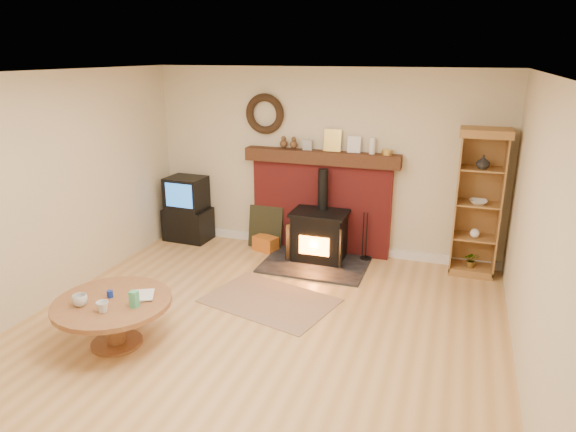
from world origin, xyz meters
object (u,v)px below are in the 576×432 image
at_px(wood_stove, 319,238).
at_px(curio_cabinet, 478,203).
at_px(coffee_table, 113,309).
at_px(tv_unit, 187,210).

bearing_deg(wood_stove, curio_cabinet, 7.98).
bearing_deg(coffee_table, curio_cabinet, 42.07).
relative_size(curio_cabinet, coffee_table, 1.67).
distance_m(curio_cabinet, coffee_table, 4.52).
height_order(wood_stove, coffee_table, wood_stove).
distance_m(tv_unit, curio_cabinet, 4.19).
height_order(tv_unit, coffee_table, tv_unit).
height_order(tv_unit, curio_cabinet, curio_cabinet).
relative_size(wood_stove, coffee_table, 1.23).
bearing_deg(wood_stove, coffee_table, -115.85).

